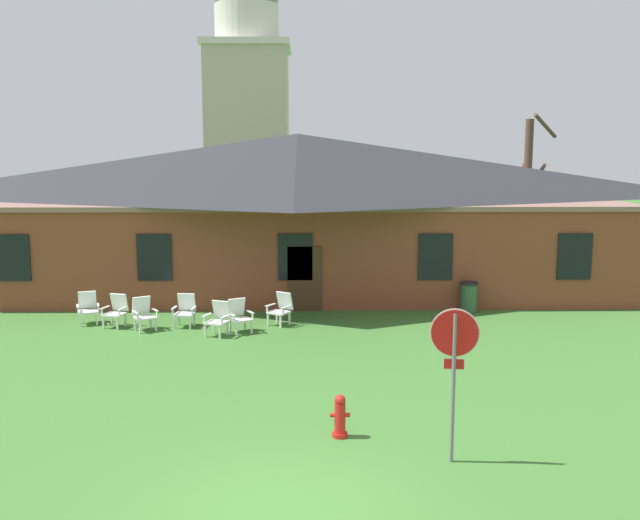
% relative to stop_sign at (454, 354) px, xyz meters
% --- Properties ---
extents(ground_plane, '(200.00, 200.00, 0.00)m').
position_rel_stop_sign_xyz_m(ground_plane, '(-2.80, -1.65, -1.84)').
color(ground_plane, '#3D702D').
extents(brick_building, '(23.32, 10.40, 5.76)m').
position_rel_stop_sign_xyz_m(brick_building, '(-2.80, 16.29, 1.09)').
color(brick_building, brown).
rests_on(brick_building, ground).
extents(dome_tower, '(5.18, 5.18, 17.19)m').
position_rel_stop_sign_xyz_m(dome_tower, '(-6.06, 32.77, 5.94)').
color(dome_tower, '#BCB29E').
rests_on(dome_tower, ground).
extents(stop_sign, '(0.80, 0.16, 2.60)m').
position_rel_stop_sign_xyz_m(stop_sign, '(0.00, 0.00, 0.00)').
color(stop_sign, slate).
rests_on(stop_sign, ground).
extents(lawn_chair_by_porch, '(0.76, 0.81, 0.96)m').
position_rel_stop_sign_xyz_m(lawn_chair_by_porch, '(-8.98, 9.69, -1.34)').
color(lawn_chair_by_porch, white).
rests_on(lawn_chair_by_porch, ground).
extents(lawn_chair_near_door, '(0.74, 0.79, 0.96)m').
position_rel_stop_sign_xyz_m(lawn_chair_near_door, '(-8.03, 9.31, -1.34)').
color(lawn_chair_near_door, silver).
rests_on(lawn_chair_near_door, ground).
extents(lawn_chair_left_end, '(0.84, 0.87, 0.96)m').
position_rel_stop_sign_xyz_m(lawn_chair_left_end, '(-7.13, 8.89, -1.34)').
color(lawn_chair_left_end, silver).
rests_on(lawn_chair_left_end, ground).
extents(lawn_chair_middle, '(0.68, 0.71, 0.96)m').
position_rel_stop_sign_xyz_m(lawn_chair_middle, '(-6.01, 9.31, -1.34)').
color(lawn_chair_middle, white).
rests_on(lawn_chair_middle, ground).
extents(lawn_chair_right_end, '(0.78, 0.83, 0.96)m').
position_rel_stop_sign_xyz_m(lawn_chair_right_end, '(-4.90, 8.28, -1.34)').
color(lawn_chair_right_end, silver).
rests_on(lawn_chair_right_end, ground).
extents(lawn_chair_far_side, '(0.83, 0.86, 0.96)m').
position_rel_stop_sign_xyz_m(lawn_chair_far_side, '(-4.36, 8.60, -1.34)').
color(lawn_chair_far_side, silver).
rests_on(lawn_chair_far_side, ground).
extents(lawn_chair_under_eave, '(0.85, 0.87, 0.96)m').
position_rel_stop_sign_xyz_m(lawn_chair_under_eave, '(-3.20, 9.49, -1.34)').
color(lawn_chair_under_eave, white).
rests_on(lawn_chair_under_eave, ground).
extents(bare_tree_beside_building, '(2.03, 2.04, 6.70)m').
position_rel_stop_sign_xyz_m(bare_tree_beside_building, '(7.32, 20.29, 1.62)').
color(bare_tree_beside_building, brown).
rests_on(bare_tree_beside_building, ground).
extents(fire_hydrant, '(0.36, 0.28, 0.79)m').
position_rel_stop_sign_xyz_m(fire_hydrant, '(-1.81, 1.06, -1.47)').
color(fire_hydrant, red).
rests_on(fire_hydrant, ground).
extents(trash_bin, '(0.56, 0.56, 0.98)m').
position_rel_stop_sign_xyz_m(trash_bin, '(2.73, 10.99, -1.35)').
color(trash_bin, '#335638').
rests_on(trash_bin, ground).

